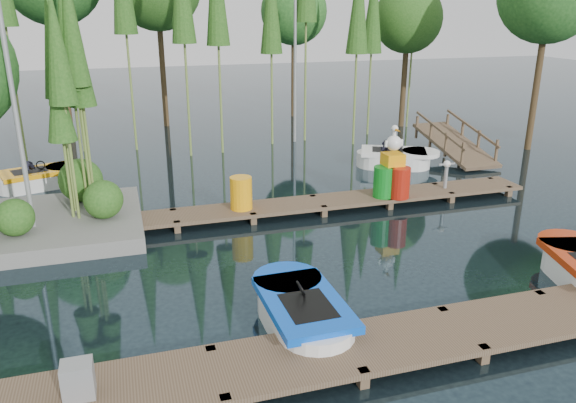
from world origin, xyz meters
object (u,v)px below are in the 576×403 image
object	(u,v)px
boat_blue	(302,314)
drum_cluster	(394,175)
utility_cabinet	(78,380)
yellow_barrel	(241,193)
boat_yellow_far	(39,178)

from	to	relation	value
boat_blue	drum_cluster	xyz separation A→B (m)	(4.65, 5.63, 0.62)
utility_cabinet	yellow_barrel	world-z (taller)	yellow_barrel
utility_cabinet	yellow_barrel	size ratio (longest dim) A/B	0.60
utility_cabinet	yellow_barrel	bearing A→B (deg)	60.86
boat_blue	yellow_barrel	size ratio (longest dim) A/B	3.30
utility_cabinet	boat_yellow_far	bearing A→B (deg)	98.48
boat_blue	drum_cluster	size ratio (longest dim) A/B	1.43
boat_yellow_far	yellow_barrel	size ratio (longest dim) A/B	3.38
yellow_barrel	drum_cluster	distance (m)	4.51
yellow_barrel	drum_cluster	world-z (taller)	drum_cluster
boat_blue	boat_yellow_far	distance (m)	11.87
utility_cabinet	boat_blue	bearing A→B (deg)	17.96
boat_yellow_far	yellow_barrel	distance (m)	7.39
drum_cluster	utility_cabinet	bearing A→B (deg)	-140.84
yellow_barrel	drum_cluster	size ratio (longest dim) A/B	0.43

